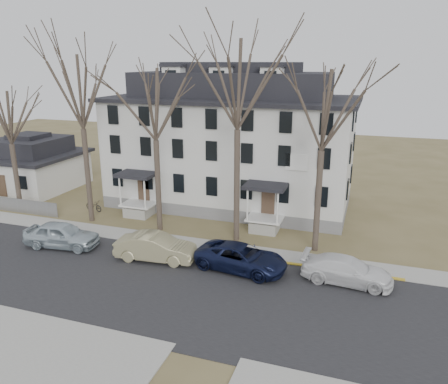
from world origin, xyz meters
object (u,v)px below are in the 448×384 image
(bicycle_left, at_px, (94,206))
(car_silver, at_px, (62,235))
(small_house, at_px, (32,166))
(car_white, at_px, (347,271))
(tree_bungalow, at_px, (7,114))
(car_navy, at_px, (241,258))
(car_tan, at_px, (156,248))
(tree_mid_left, at_px, (154,99))
(tree_center, at_px, (238,78))
(tree_far_left, at_px, (79,87))
(tree_mid_right, at_px, (324,105))
(boarding_house, at_px, (232,142))

(bicycle_left, bearing_deg, car_silver, -148.70)
(small_house, bearing_deg, car_white, -18.26)
(tree_bungalow, height_order, car_silver, tree_bungalow)
(tree_bungalow, bearing_deg, car_navy, -11.93)
(car_silver, height_order, car_tan, car_silver)
(car_navy, bearing_deg, tree_mid_left, 68.04)
(tree_mid_left, bearing_deg, car_white, -16.03)
(small_house, relative_size, car_tan, 1.70)
(car_navy, bearing_deg, tree_center, 28.52)
(tree_center, bearing_deg, small_house, 164.92)
(tree_far_left, height_order, car_navy, tree_far_left)
(car_silver, bearing_deg, tree_center, -72.31)
(tree_center, xyz_separation_m, car_white, (7.77, -3.96, -10.35))
(tree_mid_right, relative_size, car_navy, 2.29)
(car_tan, xyz_separation_m, bicycle_left, (-9.30, 6.76, -0.38))
(car_tan, distance_m, car_navy, 5.52)
(small_house, xyz_separation_m, tree_far_left, (11.00, -6.20, 8.09))
(tree_far_left, distance_m, car_navy, 17.24)
(car_navy, relative_size, bicycle_left, 3.18)
(boarding_house, height_order, tree_far_left, tree_far_left)
(tree_far_left, distance_m, tree_bungalow, 7.34)
(boarding_house, bearing_deg, tree_mid_left, -110.20)
(car_white, bearing_deg, tree_mid_right, 33.08)
(tree_mid_left, height_order, car_silver, tree_mid_left)
(tree_center, bearing_deg, car_white, -26.98)
(tree_far_left, bearing_deg, tree_center, 0.00)
(small_house, xyz_separation_m, car_navy, (24.66, -10.56, -1.48))
(small_house, height_order, tree_mid_left, tree_mid_left)
(tree_mid_right, distance_m, bicycle_left, 20.86)
(tree_bungalow, relative_size, car_silver, 2.14)
(tree_mid_right, distance_m, car_silver, 19.16)
(small_house, bearing_deg, car_navy, -23.19)
(boarding_house, bearing_deg, tree_center, -69.80)
(car_silver, xyz_separation_m, car_navy, (12.45, 0.65, -0.09))
(small_house, distance_m, tree_far_left, 15.00)
(tree_mid_right, bearing_deg, car_silver, -162.87)
(small_house, distance_m, tree_mid_left, 19.53)
(car_silver, relative_size, bicycle_left, 2.88)
(tree_far_left, bearing_deg, tree_bungalow, 180.00)
(car_white, bearing_deg, car_tan, 97.36)
(tree_mid_right, distance_m, car_navy, 10.57)
(small_house, height_order, bicycle_left, small_house)
(tree_mid_left, xyz_separation_m, bicycle_left, (-7.14, 1.96, -9.14))
(tree_bungalow, xyz_separation_m, car_tan, (15.16, -4.80, -7.28))
(small_house, height_order, car_white, small_house)
(tree_bungalow, distance_m, car_tan, 17.48)
(tree_bungalow, distance_m, bicycle_left, 9.84)
(boarding_house, xyz_separation_m, car_white, (10.77, -12.11, -4.64))
(boarding_house, xyz_separation_m, car_tan, (-0.84, -12.95, -4.54))
(tree_bungalow, xyz_separation_m, car_silver, (8.21, -5.02, -7.26))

